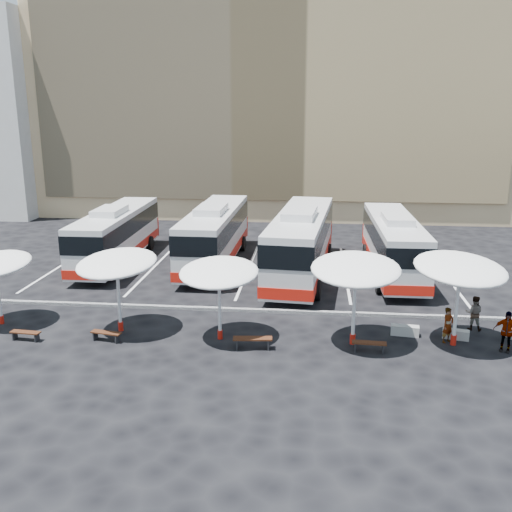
# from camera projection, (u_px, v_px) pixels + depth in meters

# --- Properties ---
(ground) EXTENTS (120.00, 120.00, 0.00)m
(ground) POSITION_uv_depth(u_px,v_px,m) (230.00, 314.00, 27.90)
(ground) COLOR black
(ground) RESTS_ON ground
(sandstone_building) EXTENTS (42.00, 18.25, 29.60)m
(sandstone_building) POSITION_uv_depth(u_px,v_px,m) (276.00, 77.00, 55.34)
(sandstone_building) COLOR tan
(sandstone_building) RESTS_ON ground
(curb_divider) EXTENTS (34.00, 0.25, 0.15)m
(curb_divider) POSITION_uv_depth(u_px,v_px,m) (231.00, 309.00, 28.36)
(curb_divider) COLOR black
(curb_divider) RESTS_ON ground
(bay_lines) EXTENTS (24.15, 12.00, 0.01)m
(bay_lines) POSITION_uv_depth(u_px,v_px,m) (248.00, 269.00, 35.59)
(bay_lines) COLOR white
(bay_lines) RESTS_ON ground
(bus_0) EXTENTS (2.91, 11.86, 3.75)m
(bus_0) POSITION_uv_depth(u_px,v_px,m) (116.00, 233.00, 36.79)
(bus_0) COLOR silver
(bus_0) RESTS_ON ground
(bus_1) EXTENTS (3.04, 12.45, 3.94)m
(bus_1) POSITION_uv_depth(u_px,v_px,m) (215.00, 233.00, 36.41)
(bus_1) COLOR silver
(bus_1) RESTS_ON ground
(bus_2) EXTENTS (4.00, 13.41, 4.19)m
(bus_2) POSITION_uv_depth(u_px,v_px,m) (301.00, 240.00, 33.85)
(bus_2) COLOR silver
(bus_2) RESTS_ON ground
(bus_3) EXTENTS (2.90, 11.91, 3.77)m
(bus_3) POSITION_uv_depth(u_px,v_px,m) (393.00, 243.00, 34.21)
(bus_3) COLOR silver
(bus_3) RESTS_ON ground
(sunshade_1) EXTENTS (4.56, 4.59, 3.72)m
(sunshade_1) POSITION_uv_depth(u_px,v_px,m) (117.00, 264.00, 25.09)
(sunshade_1) COLOR silver
(sunshade_1) RESTS_ON ground
(sunshade_2) EXTENTS (3.67, 3.71, 3.56)m
(sunshade_2) POSITION_uv_depth(u_px,v_px,m) (219.00, 273.00, 24.21)
(sunshade_2) COLOR silver
(sunshade_2) RESTS_ON ground
(sunshade_3) EXTENTS (3.88, 3.92, 3.91)m
(sunshade_3) POSITION_uv_depth(u_px,v_px,m) (356.00, 269.00, 23.61)
(sunshade_3) COLOR silver
(sunshade_3) RESTS_ON ground
(sunshade_4) EXTENTS (5.03, 5.05, 3.96)m
(sunshade_4) POSITION_uv_depth(u_px,v_px,m) (460.00, 269.00, 23.50)
(sunshade_4) COLOR silver
(sunshade_4) RESTS_ON ground
(wood_bench_0) EXTENTS (1.35, 0.48, 0.41)m
(wood_bench_0) POSITION_uv_depth(u_px,v_px,m) (26.00, 334.00, 24.73)
(wood_bench_0) COLOR #32170B
(wood_bench_0) RESTS_ON ground
(wood_bench_1) EXTENTS (1.40, 0.61, 0.42)m
(wood_bench_1) POSITION_uv_depth(u_px,v_px,m) (106.00, 334.00, 24.66)
(wood_bench_1) COLOR #32170B
(wood_bench_1) RESTS_ON ground
(wood_bench_2) EXTENTS (1.68, 0.59, 0.50)m
(wood_bench_2) POSITION_uv_depth(u_px,v_px,m) (253.00, 340.00, 23.84)
(wood_bench_2) COLOR #32170B
(wood_bench_2) RESTS_ON ground
(wood_bench_3) EXTENTS (1.43, 0.46, 0.43)m
(wood_bench_3) POSITION_uv_depth(u_px,v_px,m) (369.00, 344.00, 23.56)
(wood_bench_3) COLOR #32170B
(wood_bench_3) RESTS_ON ground
(conc_bench_0) EXTENTS (1.26, 0.57, 0.46)m
(conc_bench_0) POSITION_uv_depth(u_px,v_px,m) (405.00, 330.00, 25.31)
(conc_bench_0) COLOR #969690
(conc_bench_0) RESTS_ON ground
(conc_bench_1) EXTENTS (1.17, 0.63, 0.42)m
(conc_bench_1) POSITION_uv_depth(u_px,v_px,m) (456.00, 334.00, 24.93)
(conc_bench_1) COLOR #969690
(conc_bench_1) RESTS_ON ground
(passenger_0) EXTENTS (0.68, 0.64, 1.56)m
(passenger_0) POSITION_uv_depth(u_px,v_px,m) (448.00, 325.00, 24.43)
(passenger_0) COLOR black
(passenger_0) RESTS_ON ground
(passenger_1) EXTENTS (0.90, 0.78, 1.61)m
(passenger_1) POSITION_uv_depth(u_px,v_px,m) (474.00, 313.00, 25.78)
(passenger_1) COLOR black
(passenger_1) RESTS_ON ground
(passenger_2) EXTENTS (1.12, 0.79, 1.76)m
(passenger_2) POSITION_uv_depth(u_px,v_px,m) (506.00, 331.00, 23.49)
(passenger_2) COLOR black
(passenger_2) RESTS_ON ground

